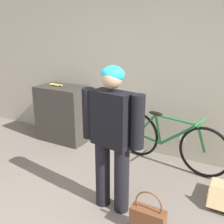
# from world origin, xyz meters

# --- Properties ---
(wall_back) EXTENTS (8.00, 0.07, 2.60)m
(wall_back) POSITION_xyz_m (0.00, 2.51, 1.30)
(wall_back) COLOR #B7AD99
(wall_back) RESTS_ON ground_plane
(side_shelf) EXTENTS (0.88, 0.51, 0.96)m
(side_shelf) POSITION_xyz_m (-1.48, 2.20, 0.48)
(side_shelf) COLOR #38332D
(side_shelf) RESTS_ON ground_plane
(person) EXTENTS (0.69, 0.27, 1.57)m
(person) POSITION_xyz_m (0.18, 0.97, 0.90)
(person) COLOR black
(person) RESTS_ON ground_plane
(bicycle) EXTENTS (1.73, 0.46, 0.78)m
(bicycle) POSITION_xyz_m (0.42, 2.19, 0.38)
(bicycle) COLOR black
(bicycle) RESTS_ON ground_plane
(banana) EXTENTS (0.31, 0.09, 0.04)m
(banana) POSITION_xyz_m (-1.60, 2.20, 0.98)
(banana) COLOR #EAD64C
(banana) RESTS_ON side_shelf
(handbag) EXTENTS (0.34, 0.14, 0.46)m
(handbag) POSITION_xyz_m (0.67, 0.79, 0.15)
(handbag) COLOR brown
(handbag) RESTS_ON ground_plane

